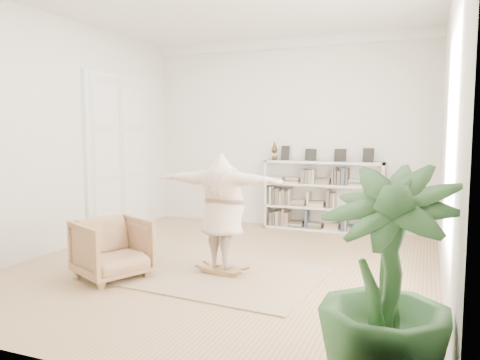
# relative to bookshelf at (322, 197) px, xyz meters

# --- Properties ---
(floor) EXTENTS (6.00, 6.00, 0.00)m
(floor) POSITION_rel_bookshelf_xyz_m (-0.74, -2.82, -0.64)
(floor) COLOR #9B6F50
(floor) RESTS_ON ground
(room_shell) EXTENTS (6.00, 6.00, 6.00)m
(room_shell) POSITION_rel_bookshelf_xyz_m (-0.74, 0.12, 2.87)
(room_shell) COLOR silver
(room_shell) RESTS_ON floor
(doors) EXTENTS (0.09, 1.78, 2.92)m
(doors) POSITION_rel_bookshelf_xyz_m (-3.45, -1.52, 0.76)
(doors) COLOR white
(doors) RESTS_ON floor
(bookshelf) EXTENTS (2.20, 0.35, 1.64)m
(bookshelf) POSITION_rel_bookshelf_xyz_m (0.00, 0.00, 0.00)
(bookshelf) COLOR silver
(bookshelf) RESTS_ON floor
(armchair) EXTENTS (1.10, 1.08, 0.76)m
(armchair) POSITION_rel_bookshelf_xyz_m (-1.87, -3.83, -0.26)
(armchair) COLOR tan
(armchair) RESTS_ON floor
(rug) EXTENTS (2.65, 2.19, 0.02)m
(rug) POSITION_rel_bookshelf_xyz_m (-0.63, -3.18, -0.63)
(rug) COLOR tan
(rug) RESTS_ON floor
(rocker_board) EXTENTS (0.49, 0.32, 0.10)m
(rocker_board) POSITION_rel_bookshelf_xyz_m (-0.63, -3.18, -0.57)
(rocker_board) COLOR olive
(rocker_board) RESTS_ON rug
(person) EXTENTS (1.86, 0.64, 1.49)m
(person) POSITION_rel_bookshelf_xyz_m (-0.63, -3.18, 0.23)
(person) COLOR beige
(person) RESTS_ON rocker_board
(houseplant) EXTENTS (1.14, 1.14, 1.63)m
(houseplant) POSITION_rel_bookshelf_xyz_m (1.56, -5.37, 0.18)
(houseplant) COLOR #2E572B
(houseplant) RESTS_ON floor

